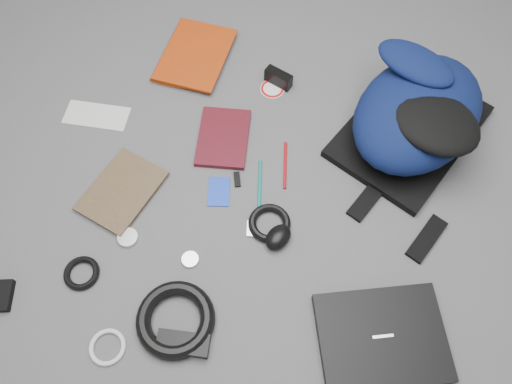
% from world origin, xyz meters
% --- Properties ---
extents(ground, '(4.00, 4.00, 0.00)m').
position_xyz_m(ground, '(0.00, 0.00, 0.00)').
color(ground, '#4F4F51').
rests_on(ground, ground).
extents(backpack, '(0.53, 0.61, 0.21)m').
position_xyz_m(backpack, '(0.40, 0.32, 0.11)').
color(backpack, '#081034').
rests_on(backpack, ground).
extents(laptop, '(0.37, 0.33, 0.03)m').
position_xyz_m(laptop, '(0.40, -0.31, 0.02)').
color(laptop, black).
rests_on(laptop, ground).
extents(textbook_red, '(0.22, 0.29, 0.03)m').
position_xyz_m(textbook_red, '(-0.43, 0.45, 0.02)').
color(textbook_red, '#932A08').
rests_on(textbook_red, ground).
extents(comic_book, '(0.23, 0.27, 0.02)m').
position_xyz_m(comic_book, '(-0.45, -0.06, 0.01)').
color(comic_book, '#9C760B').
rests_on(comic_book, ground).
extents(envelope, '(0.20, 0.11, 0.00)m').
position_xyz_m(envelope, '(-0.55, 0.15, 0.00)').
color(envelope, silver).
rests_on(envelope, ground).
extents(dvd_case, '(0.18, 0.23, 0.02)m').
position_xyz_m(dvd_case, '(-0.14, 0.16, 0.01)').
color(dvd_case, '#3B0B12').
rests_on(dvd_case, ground).
extents(compact_camera, '(0.09, 0.06, 0.05)m').
position_xyz_m(compact_camera, '(-0.03, 0.41, 0.02)').
color(compact_camera, black).
rests_on(compact_camera, ground).
extents(sticker_disc, '(0.09, 0.09, 0.00)m').
position_xyz_m(sticker_disc, '(-0.04, 0.38, 0.00)').
color(sticker_disc, white).
rests_on(sticker_disc, ground).
extents(pen_teal, '(0.04, 0.16, 0.01)m').
position_xyz_m(pen_teal, '(0.00, 0.03, 0.00)').
color(pen_teal, '#0D786A').
rests_on(pen_teal, ground).
extents(pen_red, '(0.04, 0.15, 0.01)m').
position_xyz_m(pen_red, '(0.06, 0.12, 0.00)').
color(pen_red, '#AB0D10').
rests_on(pen_red, ground).
extents(id_badge, '(0.08, 0.11, 0.00)m').
position_xyz_m(id_badge, '(-0.11, -0.02, 0.00)').
color(id_badge, blue).
rests_on(id_badge, ground).
extents(usb_black, '(0.03, 0.05, 0.01)m').
position_xyz_m(usb_black, '(-0.06, 0.03, 0.00)').
color(usb_black, black).
rests_on(usb_black, ground).
extents(usb_silver, '(0.03, 0.05, 0.01)m').
position_xyz_m(usb_silver, '(0.01, -0.11, 0.00)').
color(usb_silver, silver).
rests_on(usb_silver, ground).
extents(mouse, '(0.09, 0.10, 0.04)m').
position_xyz_m(mouse, '(0.09, -0.12, 0.02)').
color(mouse, black).
rests_on(mouse, ground).
extents(headphone_left, '(0.07, 0.07, 0.01)m').
position_xyz_m(headphone_left, '(-0.30, -0.22, 0.01)').
color(headphone_left, silver).
rests_on(headphone_left, ground).
extents(headphone_right, '(0.05, 0.05, 0.01)m').
position_xyz_m(headphone_right, '(-0.12, -0.23, 0.01)').
color(headphone_right, silver).
rests_on(headphone_right, ground).
extents(cable_coil, '(0.14, 0.14, 0.02)m').
position_xyz_m(cable_coil, '(0.06, -0.08, 0.01)').
color(cable_coil, black).
rests_on(cable_coil, ground).
extents(power_brick, '(0.13, 0.07, 0.03)m').
position_xyz_m(power_brick, '(-0.07, -0.45, 0.02)').
color(power_brick, black).
rests_on(power_brick, ground).
extents(power_cord_coil, '(0.26, 0.26, 0.04)m').
position_xyz_m(power_cord_coil, '(-0.10, -0.40, 0.02)').
color(power_cord_coil, black).
rests_on(power_cord_coil, ground).
extents(earbud_coil, '(0.12, 0.12, 0.02)m').
position_xyz_m(earbud_coil, '(-0.38, -0.34, 0.01)').
color(earbud_coil, black).
rests_on(earbud_coil, ground).
extents(white_cable_coil, '(0.12, 0.12, 0.01)m').
position_xyz_m(white_cable_coil, '(-0.25, -0.50, 0.01)').
color(white_cable_coil, silver).
rests_on(white_cable_coil, ground).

